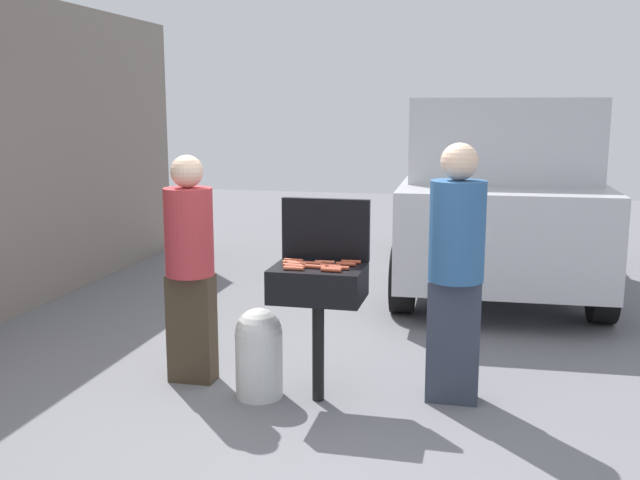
% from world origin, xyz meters
% --- Properties ---
extents(ground_plane, '(24.00, 24.00, 0.00)m').
position_xyz_m(ground_plane, '(0.00, 0.00, 0.00)').
color(ground_plane, slate).
extents(bbq_grill, '(0.60, 0.44, 0.92)m').
position_xyz_m(bbq_grill, '(0.16, 0.26, 0.77)').
color(bbq_grill, black).
rests_on(bbq_grill, ground).
extents(grill_lid_open, '(0.60, 0.05, 0.42)m').
position_xyz_m(grill_lid_open, '(0.16, 0.48, 1.13)').
color(grill_lid_open, black).
rests_on(grill_lid_open, bbq_grill).
extents(hot_dog_0, '(0.13, 0.04, 0.03)m').
position_xyz_m(hot_dog_0, '(0.35, 0.40, 0.93)').
color(hot_dog_0, '#AD4228').
rests_on(hot_dog_0, bbq_grill).
extents(hot_dog_1, '(0.13, 0.03, 0.03)m').
position_xyz_m(hot_dog_1, '(0.25, 0.25, 0.93)').
color(hot_dog_1, '#C6593D').
rests_on(hot_dog_1, bbq_grill).
extents(hot_dog_2, '(0.13, 0.03, 0.03)m').
position_xyz_m(hot_dog_2, '(0.03, 0.12, 0.93)').
color(hot_dog_2, '#C6593D').
rests_on(hot_dog_2, bbq_grill).
extents(hot_dog_3, '(0.13, 0.03, 0.03)m').
position_xyz_m(hot_dog_3, '(0.28, 0.13, 0.93)').
color(hot_dog_3, '#AD4228').
rests_on(hot_dog_3, bbq_grill).
extents(hot_dog_4, '(0.13, 0.03, 0.03)m').
position_xyz_m(hot_dog_4, '(0.19, 0.35, 0.93)').
color(hot_dog_4, '#C6593D').
rests_on(hot_dog_4, bbq_grill).
extents(hot_dog_5, '(0.13, 0.04, 0.03)m').
position_xyz_m(hot_dog_5, '(0.03, 0.17, 0.93)').
color(hot_dog_5, '#AD4228').
rests_on(hot_dog_5, bbq_grill).
extents(hot_dog_6, '(0.13, 0.03, 0.03)m').
position_xyz_m(hot_dog_6, '(0.02, 0.26, 0.93)').
color(hot_dog_6, '#C6593D').
rests_on(hot_dog_6, bbq_grill).
extents(hot_dog_7, '(0.13, 0.03, 0.03)m').
position_xyz_m(hot_dog_7, '(0.11, 0.30, 0.93)').
color(hot_dog_7, '#B74C33').
rests_on(hot_dog_7, bbq_grill).
extents(hot_dog_8, '(0.13, 0.03, 0.03)m').
position_xyz_m(hot_dog_8, '(0.16, 0.20, 0.93)').
color(hot_dog_8, '#B74C33').
rests_on(hot_dog_8, bbq_grill).
extents(hot_dog_9, '(0.13, 0.03, 0.03)m').
position_xyz_m(hot_dog_9, '(0.33, 0.33, 0.93)').
color(hot_dog_9, '#AD4228').
rests_on(hot_dog_9, bbq_grill).
extents(hot_dog_10, '(0.13, 0.04, 0.03)m').
position_xyz_m(hot_dog_10, '(0.01, 0.21, 0.93)').
color(hot_dog_10, '#B74C33').
rests_on(hot_dog_10, bbq_grill).
extents(hot_dog_11, '(0.13, 0.03, 0.03)m').
position_xyz_m(hot_dog_11, '(-0.03, 0.36, 0.93)').
color(hot_dog_11, '#AD4228').
rests_on(hot_dog_11, bbq_grill).
extents(hot_dog_12, '(0.13, 0.03, 0.03)m').
position_xyz_m(hot_dog_12, '(0.27, 0.17, 0.93)').
color(hot_dog_12, '#B74C33').
rests_on(hot_dog_12, bbq_grill).
extents(hot_dog_13, '(0.13, 0.03, 0.03)m').
position_xyz_m(hot_dog_13, '(-0.02, 0.30, 0.93)').
color(hot_dog_13, '#C6593D').
rests_on(hot_dog_13, bbq_grill).
extents(hot_dog_14, '(0.13, 0.03, 0.03)m').
position_xyz_m(hot_dog_14, '(0.31, 0.21, 0.93)').
color(hot_dog_14, '#B74C33').
rests_on(hot_dog_14, bbq_grill).
extents(propane_tank, '(0.32, 0.32, 0.62)m').
position_xyz_m(propane_tank, '(-0.24, 0.24, 0.32)').
color(propane_tank, silver).
rests_on(propane_tank, ground).
extents(person_left, '(0.34, 0.34, 1.62)m').
position_xyz_m(person_left, '(-0.80, 0.41, 0.88)').
color(person_left, '#3F3323').
rests_on(person_left, ground).
extents(person_right, '(0.36, 0.36, 1.72)m').
position_xyz_m(person_right, '(1.04, 0.46, 0.93)').
color(person_right, '#333847').
rests_on(person_right, ground).
extents(parked_minivan, '(2.16, 4.47, 2.02)m').
position_xyz_m(parked_minivan, '(1.31, 4.04, 1.03)').
color(parked_minivan, '#B7B7BC').
rests_on(parked_minivan, ground).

